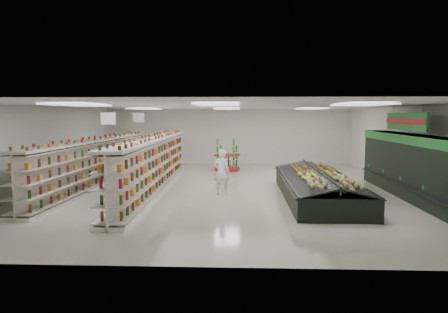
{
  "coord_description": "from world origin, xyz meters",
  "views": [
    {
      "loc": [
        0.63,
        -15.28,
        2.88
      ],
      "look_at": [
        0.01,
        0.12,
        1.26
      ],
      "focal_mm": 32.0,
      "sensor_mm": 36.0,
      "label": 1
    }
  ],
  "objects_px": {
    "gondola_left": "(96,165)",
    "shopper_main": "(221,172)",
    "soda_endcap": "(227,156)",
    "shopper_background": "(135,159)",
    "produce_island": "(317,185)",
    "gondola_center": "(154,166)"
  },
  "relations": [
    {
      "from": "produce_island",
      "to": "shopper_main",
      "type": "xyz_separation_m",
      "value": [
        -3.35,
        0.51,
        0.37
      ]
    },
    {
      "from": "shopper_background",
      "to": "gondola_center",
      "type": "bearing_deg",
      "value": -151.05
    },
    {
      "from": "soda_endcap",
      "to": "shopper_main",
      "type": "bearing_deg",
      "value": -90.02
    },
    {
      "from": "shopper_main",
      "to": "shopper_background",
      "type": "bearing_deg",
      "value": -54.9
    },
    {
      "from": "shopper_main",
      "to": "shopper_background",
      "type": "xyz_separation_m",
      "value": [
        -4.16,
        3.77,
        0.02
      ]
    },
    {
      "from": "produce_island",
      "to": "gondola_center",
      "type": "bearing_deg",
      "value": 166.47
    },
    {
      "from": "shopper_main",
      "to": "shopper_background",
      "type": "distance_m",
      "value": 5.62
    },
    {
      "from": "soda_endcap",
      "to": "shopper_background",
      "type": "distance_m",
      "value": 4.8
    },
    {
      "from": "gondola_left",
      "to": "shopper_main",
      "type": "relative_size",
      "value": 6.67
    },
    {
      "from": "gondola_left",
      "to": "soda_endcap",
      "type": "bearing_deg",
      "value": 44.91
    },
    {
      "from": "soda_endcap",
      "to": "gondola_left",
      "type": "bearing_deg",
      "value": -137.62
    },
    {
      "from": "gondola_left",
      "to": "soda_endcap",
      "type": "relative_size",
      "value": 7.2
    },
    {
      "from": "shopper_background",
      "to": "soda_endcap",
      "type": "bearing_deg",
      "value": -59.41
    },
    {
      "from": "gondola_left",
      "to": "shopper_main",
      "type": "bearing_deg",
      "value": -13.37
    },
    {
      "from": "soda_endcap",
      "to": "gondola_center",
      "type": "bearing_deg",
      "value": -116.8
    },
    {
      "from": "shopper_background",
      "to": "gondola_left",
      "type": "bearing_deg",
      "value": 157.81
    },
    {
      "from": "produce_island",
      "to": "shopper_main",
      "type": "height_order",
      "value": "shopper_main"
    },
    {
      "from": "shopper_main",
      "to": "gondola_left",
      "type": "bearing_deg",
      "value": -28.63
    },
    {
      "from": "gondola_center",
      "to": "produce_island",
      "type": "relative_size",
      "value": 1.74
    },
    {
      "from": "produce_island",
      "to": "shopper_background",
      "type": "xyz_separation_m",
      "value": [
        -7.51,
        4.29,
        0.39
      ]
    },
    {
      "from": "gondola_left",
      "to": "shopper_main",
      "type": "distance_m",
      "value": 5.35
    },
    {
      "from": "gondola_center",
      "to": "shopper_background",
      "type": "xyz_separation_m",
      "value": [
        -1.52,
        2.84,
        -0.07
      ]
    }
  ]
}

